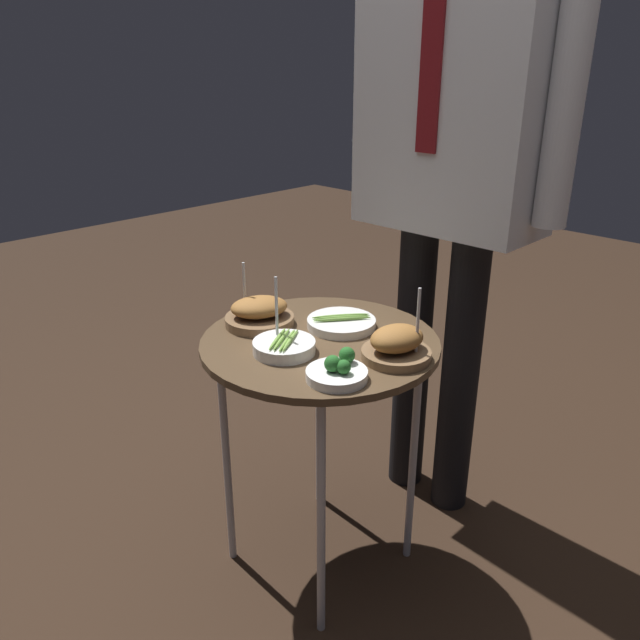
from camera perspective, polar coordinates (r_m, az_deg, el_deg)
The scene contains 8 objects.
ground_plane at distance 1.87m, azimuth -0.00°, elevation -20.67°, with size 8.00×8.00×0.00m, color black.
serving_cart at distance 1.52m, azimuth -0.00°, elevation -3.77°, with size 0.58×0.58×0.67m.
bowl_broccoli_mid_right at distance 1.31m, azimuth 1.63°, elevation -4.72°, with size 0.13×0.13×0.06m.
bowl_asparagus_mid_left at distance 1.56m, azimuth 1.96°, elevation -0.26°, with size 0.17×0.17×0.03m.
bowl_roast_back_left at distance 1.58m, azimuth -5.57°, elevation 0.62°, with size 0.17×0.18×0.16m.
bowl_asparagus_near_rim at distance 1.43m, azimuth -3.31°, elevation -2.37°, with size 0.14×0.14×0.17m.
bowl_roast_center at distance 1.40m, azimuth 7.02°, elevation -2.28°, with size 0.16×0.16×0.17m.
waiter_figure at distance 1.71m, azimuth 12.15°, elevation 16.26°, with size 0.65×0.24×1.75m.
Camera 1 is at (0.95, -0.97, 1.29)m, focal length 35.00 mm.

